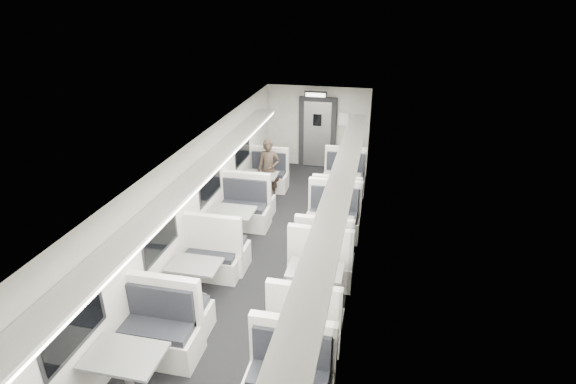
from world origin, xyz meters
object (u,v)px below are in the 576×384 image
at_px(booth_right_b, 328,239).
at_px(exit_sign, 316,95).
at_px(booth_left_a, 260,187).
at_px(passenger, 269,170).
at_px(booth_right_c, 315,288).
at_px(vestibule_door, 317,133).
at_px(booth_right_a, 341,191).
at_px(booth_left_c, 196,282).
at_px(booth_left_b, 232,227).
at_px(booth_left_d, 129,378).

height_order(booth_right_b, exit_sign, exit_sign).
height_order(booth_left_a, passenger, passenger).
distance_m(booth_right_c, vestibule_door, 6.70).
height_order(booth_left_a, booth_right_b, booth_right_b).
distance_m(booth_left_a, booth_right_a, 2.01).
bearing_deg(booth_right_c, booth_left_c, -173.64).
height_order(booth_left_c, passenger, passenger).
xyz_separation_m(booth_left_a, booth_right_a, (2.00, 0.18, 0.02)).
bearing_deg(booth_right_b, booth_left_a, 131.82).
distance_m(booth_left_b, passenger, 2.45).
bearing_deg(booth_right_c, booth_left_a, 117.47).
height_order(booth_left_b, booth_left_c, booth_left_b).
xyz_separation_m(booth_right_c, exit_sign, (-1.00, 6.10, 1.89)).
bearing_deg(booth_left_b, booth_right_c, -39.65).
relative_size(booth_left_a, passenger, 1.35).
distance_m(booth_left_a, booth_left_b, 2.19).
relative_size(booth_right_b, booth_right_c, 1.05).
xyz_separation_m(booth_left_a, booth_right_b, (2.00, -2.24, 0.04)).
relative_size(booth_left_a, booth_left_c, 1.01).
bearing_deg(booth_left_b, booth_left_d, -90.00).
height_order(passenger, vestibule_door, vestibule_door).
relative_size(booth_left_a, exit_sign, 3.39).
distance_m(passenger, vestibule_door, 2.66).
height_order(booth_left_a, booth_left_c, booth_left_a).
relative_size(booth_left_c, booth_right_c, 0.94).
xyz_separation_m(booth_left_a, booth_left_d, (0.00, -6.24, 0.04)).
relative_size(booth_right_a, exit_sign, 3.58).
bearing_deg(booth_right_b, booth_right_c, -90.00).
xyz_separation_m(vestibule_door, exit_sign, (0.00, -0.49, 1.24)).
distance_m(booth_right_b, passenger, 3.09).
xyz_separation_m(booth_right_a, vestibule_door, (-1.00, 2.56, 0.64)).
relative_size(booth_left_b, vestibule_door, 1.09).
distance_m(booth_left_d, booth_right_a, 6.73).
height_order(booth_right_a, booth_right_b, booth_right_b).
relative_size(booth_left_c, passenger, 1.34).
height_order(booth_left_c, booth_right_b, booth_right_b).
xyz_separation_m(booth_right_a, booth_right_c, (0.00, -4.03, -0.00)).
distance_m(booth_left_c, booth_right_b, 2.71).
xyz_separation_m(booth_right_c, passenger, (-1.83, 4.08, 0.38)).
bearing_deg(booth_left_d, booth_left_b, 90.00).
height_order(booth_right_b, booth_right_c, booth_right_b).
distance_m(booth_right_a, exit_sign, 2.97).
bearing_deg(exit_sign, booth_right_c, -80.70).
bearing_deg(vestibule_door, booth_left_c, -98.35).
xyz_separation_m(passenger, vestibule_door, (0.83, 2.52, 0.26)).
bearing_deg(booth_right_a, exit_sign, 115.75).
height_order(booth_right_b, vestibule_door, vestibule_door).
distance_m(booth_left_b, booth_right_b, 2.00).
relative_size(booth_right_c, exit_sign, 3.56).
bearing_deg(booth_left_b, passenger, 86.04).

